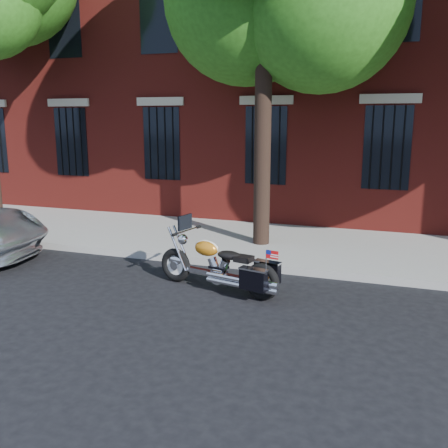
% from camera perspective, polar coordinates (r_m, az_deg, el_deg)
% --- Properties ---
extents(ground, '(120.00, 120.00, 0.00)m').
position_cam_1_polar(ground, '(8.82, -4.00, -7.23)').
color(ground, black).
rests_on(ground, ground).
extents(curb, '(40.00, 0.16, 0.15)m').
position_cam_1_polar(curb, '(10.02, -0.85, -4.39)').
color(curb, gray).
rests_on(curb, ground).
extents(sidewalk, '(40.00, 3.60, 0.15)m').
position_cam_1_polar(sidewalk, '(11.73, 2.36, -1.94)').
color(sidewalk, gray).
rests_on(sidewalk, ground).
extents(building, '(26.00, 10.08, 12.00)m').
position_cam_1_polar(building, '(18.26, 9.36, 21.63)').
color(building, maroon).
rests_on(building, ground).
extents(motorcycle, '(2.37, 1.05, 1.25)m').
position_cam_1_polar(motorcycle, '(8.45, -0.17, -5.05)').
color(motorcycle, black).
rests_on(motorcycle, ground).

